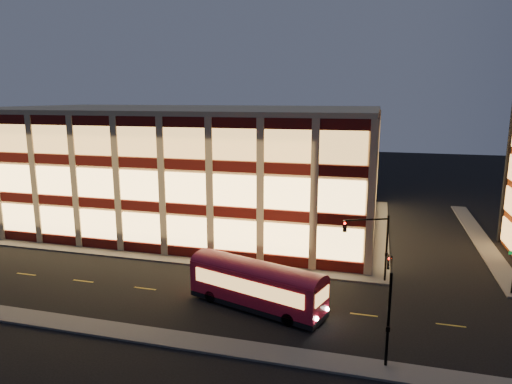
% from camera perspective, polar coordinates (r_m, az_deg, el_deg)
% --- Properties ---
extents(ground, '(200.00, 200.00, 0.00)m').
position_cam_1_polar(ground, '(47.06, -14.48, -8.24)').
color(ground, black).
rests_on(ground, ground).
extents(sidewalk_office_south, '(54.00, 2.00, 0.15)m').
position_cam_1_polar(sidewalk_office_south, '(49.33, -16.96, -7.35)').
color(sidewalk_office_south, '#514F4C').
rests_on(sidewalk_office_south, ground).
extents(sidewalk_office_east, '(2.00, 30.00, 0.15)m').
position_cam_1_polar(sidewalk_office_east, '(57.40, 15.22, -4.55)').
color(sidewalk_office_east, '#514F4C').
rests_on(sidewalk_office_east, ground).
extents(sidewalk_tower_west, '(2.00, 30.00, 0.15)m').
position_cam_1_polar(sidewalk_tower_west, '(58.54, 26.08, -5.04)').
color(sidewalk_tower_west, '#514F4C').
rests_on(sidewalk_tower_west, ground).
extents(sidewalk_near, '(100.00, 2.00, 0.15)m').
position_cam_1_polar(sidewalk_near, '(37.26, -24.67, -14.36)').
color(sidewalk_near, '#514F4C').
rests_on(sidewalk_near, ground).
extents(office_building, '(50.45, 30.45, 14.50)m').
position_cam_1_polar(office_building, '(61.28, -9.42, 3.60)').
color(office_building, tan).
rests_on(office_building, ground).
extents(traffic_signal_far, '(3.79, 1.87, 6.00)m').
position_cam_1_polar(traffic_signal_far, '(40.17, 14.26, -5.53)').
color(traffic_signal_far, black).
rests_on(traffic_signal_far, ground).
extents(traffic_signal_near, '(0.32, 4.45, 6.00)m').
position_cam_1_polar(traffic_signal_near, '(29.59, 16.31, -12.00)').
color(traffic_signal_near, black).
rests_on(traffic_signal_near, ground).
extents(trolley_bus, '(11.16, 5.91, 3.67)m').
position_cam_1_polar(trolley_bus, '(35.24, 0.05, -11.24)').
color(trolley_bus, maroon).
rests_on(trolley_bus, ground).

